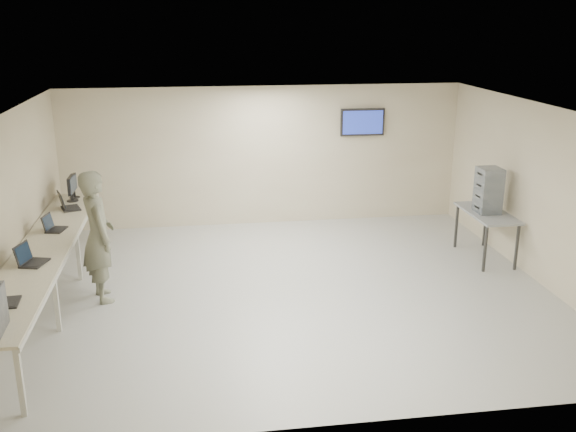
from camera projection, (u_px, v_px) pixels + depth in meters
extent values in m
cube|color=#B9B9AD|center=(290.00, 290.00, 10.01)|extent=(8.00, 7.00, 0.01)
cube|color=white|center=(290.00, 110.00, 9.18)|extent=(8.00, 7.00, 0.01)
cube|color=beige|center=(264.00, 156.00, 12.90)|extent=(8.00, 0.01, 2.80)
cube|color=beige|center=(343.00, 302.00, 6.29)|extent=(8.00, 0.01, 2.80)
cube|color=beige|center=(10.00, 216.00, 9.04)|extent=(0.01, 7.00, 2.80)
cube|color=beige|center=(539.00, 194.00, 10.15)|extent=(0.01, 7.00, 2.80)
cube|color=#353535|center=(362.00, 122.00, 12.97)|extent=(0.15, 0.04, 0.15)
cube|color=black|center=(362.00, 122.00, 12.93)|extent=(0.90, 0.06, 0.55)
cube|color=#2033A1|center=(363.00, 122.00, 12.90)|extent=(0.82, 0.01, 0.47)
cube|color=beige|center=(44.00, 249.00, 9.25)|extent=(0.75, 6.00, 0.04)
cube|color=beige|center=(71.00, 249.00, 9.31)|extent=(0.02, 6.00, 0.06)
cube|color=beige|center=(20.00, 380.00, 6.73)|extent=(0.06, 0.06, 0.86)
cube|color=beige|center=(9.00, 305.00, 8.49)|extent=(0.06, 0.06, 0.86)
cube|color=beige|center=(56.00, 302.00, 8.57)|extent=(0.06, 0.06, 0.86)
cube|color=beige|center=(39.00, 257.00, 10.19)|extent=(0.06, 0.06, 0.86)
cube|color=beige|center=(78.00, 255.00, 10.27)|extent=(0.06, 0.06, 0.86)
cube|color=beige|center=(62.00, 220.00, 12.03)|extent=(0.06, 0.06, 0.86)
cube|color=beige|center=(95.00, 219.00, 12.12)|extent=(0.06, 0.06, 0.86)
cube|color=black|center=(8.00, 303.00, 7.43)|extent=(0.28, 0.36, 0.02)
cube|color=black|center=(35.00, 263.00, 8.62)|extent=(0.37, 0.44, 0.02)
cube|color=black|center=(23.00, 253.00, 8.56)|extent=(0.17, 0.36, 0.27)
cube|color=black|center=(24.00, 253.00, 8.56)|extent=(0.14, 0.32, 0.23)
cube|color=black|center=(57.00, 230.00, 9.98)|extent=(0.31, 0.38, 0.02)
cube|color=black|center=(48.00, 222.00, 9.92)|extent=(0.13, 0.32, 0.24)
cube|color=black|center=(48.00, 222.00, 9.93)|extent=(0.11, 0.28, 0.20)
cube|color=black|center=(71.00, 208.00, 11.09)|extent=(0.40, 0.47, 0.02)
cube|color=black|center=(61.00, 200.00, 11.03)|extent=(0.20, 0.38, 0.28)
cube|color=black|center=(62.00, 200.00, 11.03)|extent=(0.16, 0.33, 0.24)
cylinder|color=black|center=(73.00, 201.00, 11.57)|extent=(0.21, 0.21, 0.02)
cube|color=black|center=(72.00, 196.00, 11.54)|extent=(0.04, 0.03, 0.17)
cube|color=black|center=(71.00, 185.00, 11.48)|extent=(0.05, 0.47, 0.31)
cube|color=black|center=(73.00, 185.00, 11.49)|extent=(0.00, 0.42, 0.27)
cylinder|color=black|center=(75.00, 197.00, 11.78)|extent=(0.19, 0.19, 0.01)
cube|color=black|center=(74.00, 193.00, 11.76)|extent=(0.04, 0.03, 0.15)
cube|color=black|center=(73.00, 183.00, 11.70)|extent=(0.05, 0.43, 0.29)
cube|color=black|center=(75.00, 183.00, 11.71)|extent=(0.00, 0.39, 0.25)
imported|color=#5B5D46|center=(98.00, 236.00, 9.43)|extent=(0.69, 0.84, 1.98)
cube|color=gray|center=(487.00, 213.00, 11.11)|extent=(0.66, 1.41, 0.04)
cube|color=#353535|center=(485.00, 249.00, 10.62)|extent=(0.04, 0.04, 0.81)
cube|color=#353535|center=(456.00, 226.00, 11.77)|extent=(0.04, 0.04, 0.81)
cube|color=#353535|center=(517.00, 247.00, 10.70)|extent=(0.04, 0.04, 0.81)
cube|color=#353535|center=(485.00, 225.00, 11.84)|extent=(0.04, 0.04, 0.81)
cube|color=slate|center=(487.00, 207.00, 11.07)|extent=(0.37, 0.41, 0.20)
cube|color=slate|center=(488.00, 196.00, 11.01)|extent=(0.37, 0.41, 0.20)
cube|color=slate|center=(489.00, 185.00, 10.95)|extent=(0.37, 0.41, 0.20)
cube|color=slate|center=(490.00, 174.00, 10.90)|extent=(0.37, 0.41, 0.20)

